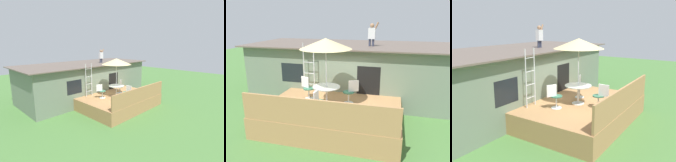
{
  "view_description": "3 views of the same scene",
  "coord_description": "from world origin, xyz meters",
  "views": [
    {
      "loc": [
        -8.39,
        -7.56,
        4.24
      ],
      "look_at": [
        0.14,
        0.76,
        1.68
      ],
      "focal_mm": 27.59,
      "sensor_mm": 36.0,
      "label": 1
    },
    {
      "loc": [
        2.19,
        -7.35,
        4.0
      ],
      "look_at": [
        -0.06,
        1.05,
        1.48
      ],
      "focal_mm": 34.49,
      "sensor_mm": 36.0,
      "label": 2
    },
    {
      "loc": [
        -8.09,
        -4.5,
        3.81
      ],
      "look_at": [
        -0.48,
        0.5,
        1.7
      ],
      "focal_mm": 38.65,
      "sensor_mm": 36.0,
      "label": 3
    }
  ],
  "objects": [
    {
      "name": "ground_plane",
      "position": [
        0.0,
        0.0,
        0.0
      ],
      "size": [
        40.0,
        40.0,
        0.0
      ],
      "primitive_type": "plane",
      "color": "#477538"
    },
    {
      "name": "house",
      "position": [
        -0.0,
        3.6,
        1.38
      ],
      "size": [
        10.5,
        4.5,
        2.75
      ],
      "color": "slate",
      "rests_on": "ground"
    },
    {
      "name": "deck",
      "position": [
        0.0,
        0.0,
        0.4
      ],
      "size": [
        5.12,
        3.67,
        0.8
      ],
      "primitive_type": "cube",
      "color": "#A87A4C",
      "rests_on": "ground"
    },
    {
      "name": "deck_railing",
      "position": [
        0.0,
        -1.79,
        1.25
      ],
      "size": [
        5.02,
        0.08,
        0.9
      ],
      "primitive_type": "cube",
      "color": "#A87A4C",
      "rests_on": "deck"
    },
    {
      "name": "patio_table",
      "position": [
        -0.23,
        0.0,
        1.39
      ],
      "size": [
        1.04,
        1.04,
        0.74
      ],
      "color": "silver",
      "rests_on": "deck"
    },
    {
      "name": "patio_umbrella",
      "position": [
        -0.23,
        0.0,
        3.15
      ],
      "size": [
        1.9,
        1.9,
        2.54
      ],
      "color": "silver",
      "rests_on": "deck"
    },
    {
      "name": "step_ladder",
      "position": [
        -1.47,
        1.34,
        1.9
      ],
      "size": [
        0.52,
        0.04,
        2.2
      ],
      "color": "silver",
      "rests_on": "deck"
    },
    {
      "name": "person_figure",
      "position": [
        1.08,
        2.93,
        3.36
      ],
      "size": [
        0.47,
        0.2,
        1.11
      ],
      "color": "#33384C",
      "rests_on": "house"
    },
    {
      "name": "patio_chair_left",
      "position": [
        -1.19,
        0.44,
        1.26
      ],
      "size": [
        0.59,
        0.44,
        0.92
      ],
      "rotation": [
        0.0,
        0.0,
        -0.42
      ],
      "color": "silver",
      "rests_on": "deck"
    },
    {
      "name": "patio_chair_right",
      "position": [
        0.61,
        0.41,
        1.26
      ],
      "size": [
        0.59,
        0.44,
        0.92
      ],
      "rotation": [
        0.0,
        0.0,
        -2.7
      ],
      "color": "silver",
      "rests_on": "deck"
    },
    {
      "name": "patio_chair_near",
      "position": [
        -0.24,
        -0.95,
        1.26
      ],
      "size": [
        0.44,
        0.62,
        0.92
      ],
      "rotation": [
        0.0,
        0.0,
        1.56
      ],
      "color": "silver",
      "rests_on": "deck"
    }
  ]
}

